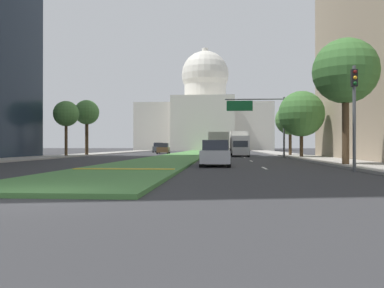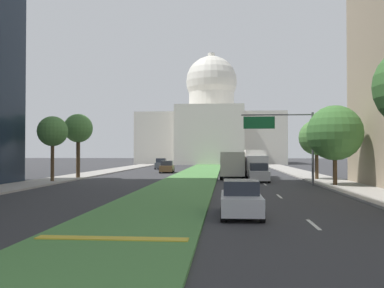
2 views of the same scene
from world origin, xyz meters
TOP-DOWN VIEW (x-y plane):
  - ground_plane at (0.00, 51.49)m, footprint 260.00×260.00m
  - grass_median at (0.00, 46.34)m, footprint 5.56×92.69m
  - median_curb_nose at (0.00, 9.74)m, footprint 5.01×0.50m
  - lane_dashes_right at (7.26, 31.97)m, footprint 0.16×37.57m
  - sidewalk_left at (-13.75, 41.19)m, footprint 4.00×92.69m
  - sidewalk_right at (13.75, 41.19)m, footprint 4.00×92.69m
  - capitol_building at (0.00, 102.17)m, footprint 35.84×28.90m
  - traffic_light_near_right at (11.25, 10.40)m, footprint 0.28×0.35m
  - overhead_guide_sign at (9.01, 33.56)m, footprint 6.42×0.20m
  - street_tree_right_near at (12.53, 16.00)m, footprint 4.06×4.06m
  - street_tree_left_mid at (-13.00, 34.59)m, footprint 2.91×2.91m
  - street_tree_right_mid at (13.01, 32.26)m, footprint 4.72×4.72m
  - street_tree_left_far at (-12.44, 39.90)m, footprint 3.14×3.14m
  - street_tree_right_far at (13.14, 39.76)m, footprint 3.67×3.67m
  - sedan_lead_stopped at (4.40, 15.74)m, footprint 1.88×4.24m
  - sedan_midblock at (6.96, 37.30)m, footprint 2.06×4.43m
  - sedan_distant at (-4.59, 53.54)m, footprint 2.14×4.56m
  - sedan_far_horizon at (-7.33, 65.44)m, footprint 1.97×4.29m
  - box_truck_delivery at (7.10, 43.61)m, footprint 2.40×6.40m
  - city_bus at (4.40, 43.51)m, footprint 2.62×11.00m

SIDE VIEW (x-z plane):
  - ground_plane at x=0.00m, z-range 0.00..0.00m
  - lane_dashes_right at x=7.26m, z-range 0.00..0.01m
  - grass_median at x=0.00m, z-range 0.00..0.14m
  - sidewalk_left at x=-13.75m, z-range 0.00..0.15m
  - sidewalk_right at x=13.75m, z-range 0.00..0.15m
  - median_curb_nose at x=0.00m, z-range 0.14..0.18m
  - sedan_lead_stopped at x=4.40m, z-range -0.05..1.60m
  - sedan_distant at x=-4.59m, z-range -0.05..1.64m
  - sedan_far_horizon at x=-7.33m, z-range -0.07..1.78m
  - sedan_midblock at x=6.96m, z-range -0.07..1.78m
  - box_truck_delivery at x=7.10m, z-range 0.08..3.28m
  - city_bus at x=4.40m, z-range 0.29..3.24m
  - traffic_light_near_right at x=11.25m, z-range 0.71..5.91m
  - street_tree_right_far at x=13.14m, z-range 1.29..7.58m
  - street_tree_right_mid at x=13.01m, z-range 1.11..8.06m
  - overhead_guide_sign at x=9.01m, z-range 1.43..7.93m
  - street_tree_left_mid at x=-13.00m, z-range 1.70..8.12m
  - street_tree_left_far at x=-12.44m, z-range 1.91..9.04m
  - street_tree_right_near at x=12.53m, z-range 1.93..9.94m
  - capitol_building at x=0.00m, z-range -5.26..23.74m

